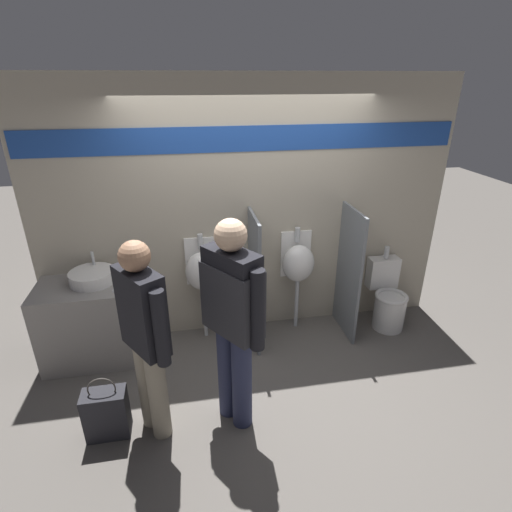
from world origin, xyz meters
The scene contains 13 objects.
ground_plane centered at (0.00, 0.00, 0.00)m, with size 16.00×16.00×0.00m, color #5B5651.
display_wall centered at (0.00, 0.60, 1.36)m, with size 4.34×0.07×2.70m.
sink_counter centered at (-1.63, 0.27, 0.41)m, with size 0.98×0.59×0.83m.
sink_basin centered at (-1.58, 0.33, 0.89)m, with size 0.43×0.43×0.26m.
cell_phone centered at (-1.33, 0.15, 0.83)m, with size 0.07×0.14×0.01m.
divider_near_counter centered at (0.00, 0.27, 0.72)m, with size 0.03×0.60×1.43m.
divider_mid centered at (1.03, 0.27, 0.72)m, with size 0.03×0.60×1.43m.
urinal_near_counter centered at (-0.52, 0.45, 0.80)m, with size 0.35×0.26×1.18m.
urinal_far centered at (0.52, 0.45, 0.80)m, with size 0.35×0.26×1.18m.
toilet centered at (1.55, 0.29, 0.32)m, with size 0.37×0.53×0.91m.
person_in_vest centered at (-0.35, -0.79, 1.03)m, with size 0.46×0.53×1.78m.
person_with_lanyard centered at (-1.00, -0.78, 0.92)m, with size 0.39×0.50×1.67m.
shopping_bag centered at (-1.38, -0.78, 0.22)m, with size 0.34×0.19×0.57m.
Camera 1 is at (-0.64, -3.32, 2.66)m, focal length 28.00 mm.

